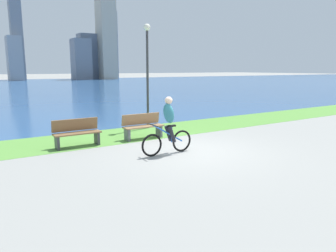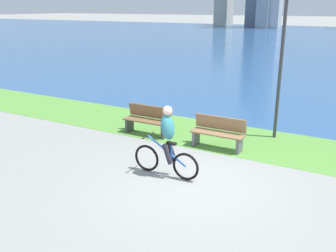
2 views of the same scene
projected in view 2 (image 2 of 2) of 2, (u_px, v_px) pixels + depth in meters
ground_plane at (192, 184)px, 8.52m from camera, size 300.00×300.00×0.00m
grass_strip_bayside at (241, 140)px, 11.29m from camera, size 120.00×2.73×0.01m
cyclist_lead at (167, 142)px, 8.69m from camera, size 1.72×0.52×1.71m
bench_near_path at (148, 120)px, 11.70m from camera, size 1.50×0.47×0.90m
bench_far_along_path at (218, 133)px, 10.54m from camera, size 1.50×0.47×0.90m
lamppost_tall at (283, 45)px, 10.71m from camera, size 0.28×0.28×4.29m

